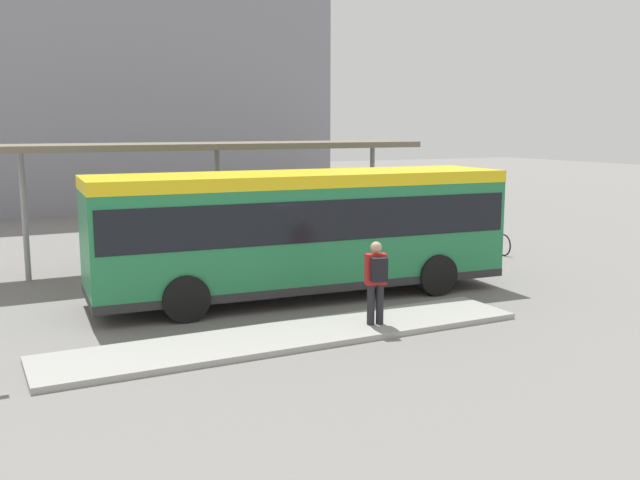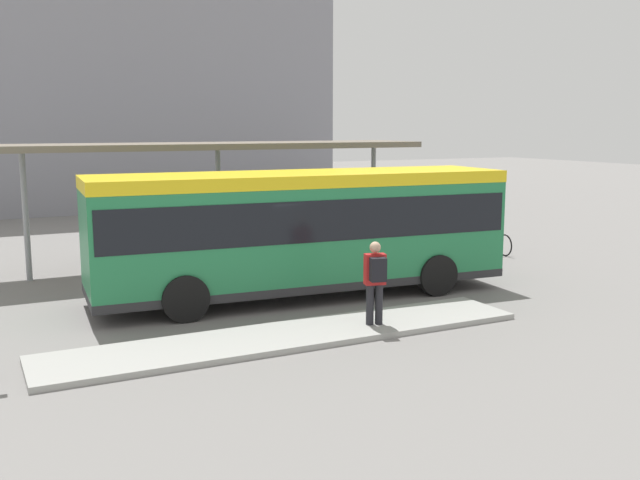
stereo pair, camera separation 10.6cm
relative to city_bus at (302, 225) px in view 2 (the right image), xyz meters
The scene contains 8 objects.
ground_plane 1.82m from the city_bus, behind, with size 120.00×120.00×0.00m, color slate.
curb_island 4.01m from the city_bus, 118.62° to the right, with size 10.05×1.80×0.12m.
city_bus is the anchor object (origin of this frame).
pedestrian_waiting 3.49m from the city_bus, 88.71° to the right, with size 0.47×0.52×1.76m.
bicycle_white 8.92m from the city_bus, 17.03° to the left, with size 0.48×1.72×0.74m.
bicycle_orange 9.11m from the city_bus, 21.50° to the left, with size 0.48×1.71×0.74m.
station_shelter 5.40m from the city_bus, 94.80° to the left, with size 13.03×2.81×3.74m.
station_building 25.70m from the city_bus, 87.96° to the left, with size 20.63×10.68×15.50m.
Camera 2 is at (-7.46, -15.83, 4.25)m, focal length 40.00 mm.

